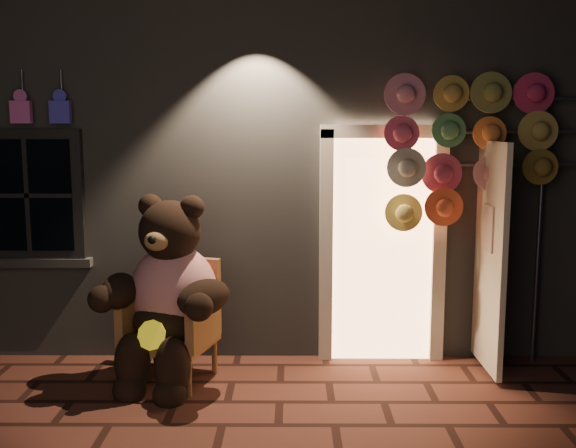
{
  "coord_description": "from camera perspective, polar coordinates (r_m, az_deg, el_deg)",
  "views": [
    {
      "loc": [
        0.51,
        -4.68,
        2.2
      ],
      "look_at": [
        0.48,
        1.0,
        1.35
      ],
      "focal_mm": 42.0,
      "sensor_mm": 36.0,
      "label": 1
    }
  ],
  "objects": [
    {
      "name": "ground",
      "position": [
        5.19,
        -5.61,
        -16.58
      ],
      "size": [
        60.0,
        60.0,
        0.0
      ],
      "primitive_type": "plane",
      "color": "brown",
      "rests_on": "ground"
    },
    {
      "name": "shop_building",
      "position": [
        8.7,
        -3.07,
        5.43
      ],
      "size": [
        7.3,
        5.95,
        3.51
      ],
      "color": "slate",
      "rests_on": "ground"
    },
    {
      "name": "wicker_armchair",
      "position": [
        5.97,
        -9.58,
        -8.01
      ],
      "size": [
        0.85,
        0.8,
        1.03
      ],
      "rotation": [
        0.0,
        0.0,
        -0.28
      ],
      "color": "#925B38",
      "rests_on": "ground"
    },
    {
      "name": "teddy_bear",
      "position": [
        5.78,
        -10.09,
        -5.99
      ],
      "size": [
        1.18,
        1.06,
        1.68
      ],
      "rotation": [
        0.0,
        0.0,
        -0.28
      ],
      "color": "#AB1223",
      "rests_on": "ground"
    },
    {
      "name": "hat_rack",
      "position": [
        6.16,
        14.9,
        6.46
      ],
      "size": [
        1.72,
        0.22,
        2.63
      ],
      "color": "#59595E",
      "rests_on": "ground"
    }
  ]
}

